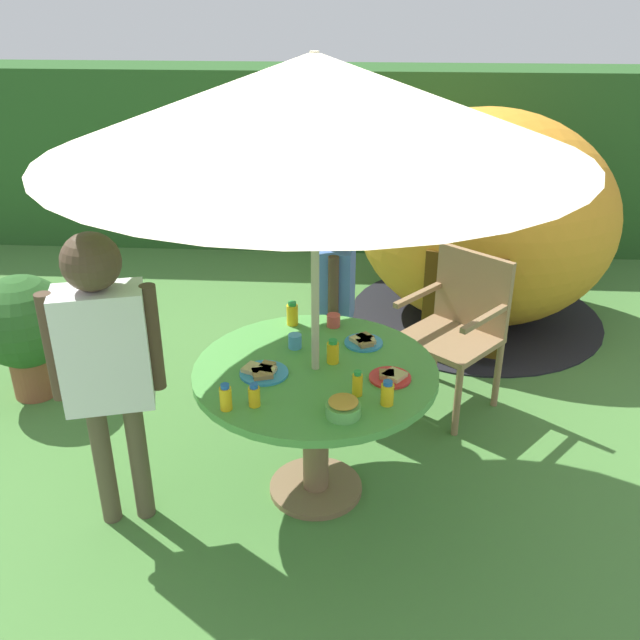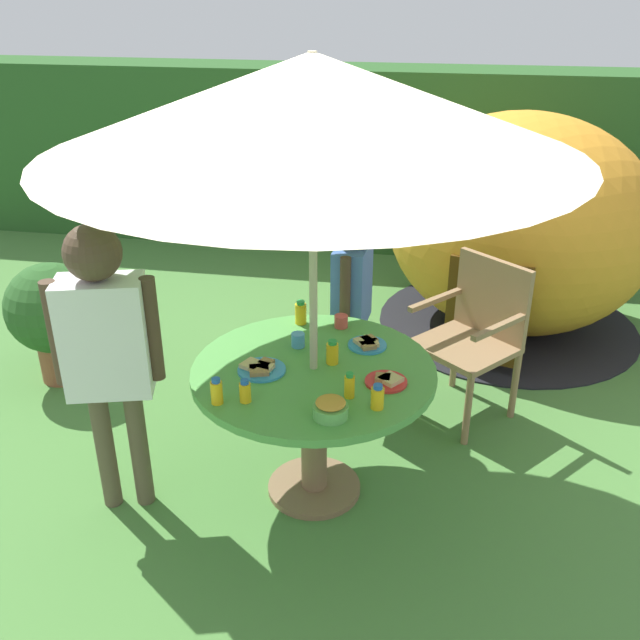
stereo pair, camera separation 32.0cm
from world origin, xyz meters
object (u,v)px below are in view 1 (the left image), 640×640
plate_center_front (364,341)px  juice_bottle_front_edge (357,384)px  child_in_white_shirt (104,349)px  juice_bottle_mid_right (226,398)px  child_in_blue_shirt (337,284)px  plate_near_right (263,372)px  wooden_chair (458,322)px  dome_tent (484,220)px  cup_far (295,341)px  juice_bottle_far_left (387,393)px  juice_bottle_far_right (333,352)px  juice_bottle_center_back (292,314)px  patio_umbrella (315,105)px  plate_mid_left (391,377)px  garden_table (316,395)px  juice_bottle_near_left (254,396)px  snack_bowl (343,407)px  cup_near (333,320)px  potted_plant (24,326)px

plate_center_front → juice_bottle_front_edge: (-0.02, -0.47, 0.04)m
child_in_white_shirt → juice_bottle_mid_right: child_in_white_shirt is taller
child_in_blue_shirt → plate_near_right: (-0.30, -0.90, -0.05)m
child_in_blue_shirt → juice_bottle_mid_right: 1.26m
wooden_chair → dome_tent: (0.29, 1.20, 0.24)m
cup_far → plate_center_front: bearing=10.3°
plate_center_front → juice_bottle_far_left: size_ratio=1.68×
juice_bottle_far_right → juice_bottle_center_back: bearing=120.8°
patio_umbrella → plate_mid_left: patio_umbrella is taller
garden_table → juice_bottle_near_left: bearing=-125.2°
snack_bowl → plate_center_front: snack_bowl is taller
plate_center_front → juice_bottle_front_edge: juice_bottle_front_edge is taller
juice_bottle_far_left → cup_near: (-0.26, 0.72, -0.02)m
wooden_chair → snack_bowl: size_ratio=6.29×
child_in_blue_shirt → dome_tent: bearing=146.3°
cup_near → patio_umbrella: bearing=-98.0°
plate_near_right → juice_bottle_far_right: size_ratio=1.88×
wooden_chair → potted_plant: 2.56m
potted_plant → juice_bottle_center_back: juice_bottle_center_back is taller
juice_bottle_mid_right → juice_bottle_near_left: bearing=16.8°
patio_umbrella → juice_bottle_far_left: patio_umbrella is taller
child_in_white_shirt → wooden_chair: bearing=19.2°
cup_near → cup_far: size_ratio=1.00×
child_in_blue_shirt → snack_bowl: 1.21m
plate_near_right → cup_near: 0.59m
child_in_blue_shirt → child_in_white_shirt: bearing=-36.9°
patio_umbrella → potted_plant: patio_umbrella is taller
wooden_chair → plate_mid_left: 1.08m
juice_bottle_mid_right → plate_near_right: bearing=68.9°
garden_table → juice_bottle_center_back: bearing=108.9°
wooden_chair → dome_tent: size_ratio=0.40×
child_in_blue_shirt → juice_bottle_far_left: (0.26, -1.11, -0.02)m
potted_plant → juice_bottle_center_back: size_ratio=6.17×
cup_near → garden_table: bearing=-98.0°
juice_bottle_far_right → plate_mid_left: bearing=-26.8°
child_in_blue_shirt → juice_bottle_center_back: bearing=-24.8°
potted_plant → cup_near: size_ratio=11.20×
dome_tent → juice_bottle_front_edge: bearing=-94.8°
wooden_chair → child_in_white_shirt: bearing=-104.7°
child_in_blue_shirt → potted_plant: bearing=-84.7°
garden_table → plate_mid_left: size_ratio=5.98×
plate_near_right → cup_far: size_ratio=3.19×
plate_near_right → plate_mid_left: bearing=-0.4°
potted_plant → patio_umbrella: bearing=-23.9°
snack_bowl → plate_mid_left: size_ratio=0.77×
plate_mid_left → dome_tent: bearing=71.7°
juice_bottle_front_edge → plate_center_front: bearing=87.1°
juice_bottle_far_left → cup_near: bearing=110.0°
juice_bottle_center_back → juice_bottle_mid_right: size_ratio=1.05×
wooden_chair → plate_center_front: (-0.55, -0.65, 0.20)m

